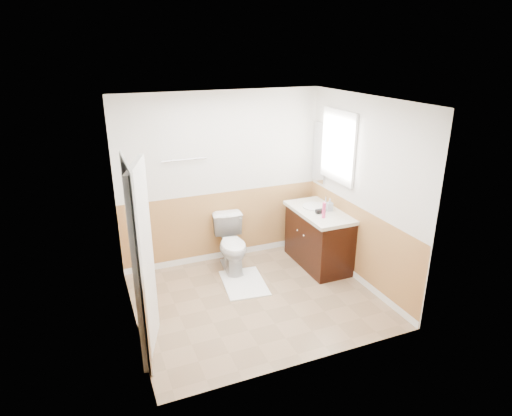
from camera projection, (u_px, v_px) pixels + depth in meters
name	position (u px, v px, depth m)	size (l,w,h in m)	color
floor	(256.00, 299.00, 5.59)	(3.00, 3.00, 0.00)	#8C7051
ceiling	(256.00, 100.00, 4.71)	(3.00, 3.00, 0.00)	white
wall_back	(222.00, 179.00, 6.27)	(3.00, 3.00, 0.00)	silver
wall_front	(309.00, 254.00, 4.02)	(3.00, 3.00, 0.00)	silver
wall_left	(126.00, 227.00, 4.61)	(3.00, 3.00, 0.00)	silver
wall_right	(362.00, 193.00, 5.68)	(3.00, 3.00, 0.00)	silver
wainscot_back	(224.00, 227.00, 6.53)	(3.00, 3.00, 0.00)	#BA7C4A
wainscot_front	(306.00, 321.00, 4.29)	(3.00, 3.00, 0.00)	#BA7C4A
wainscot_left	(134.00, 288.00, 4.88)	(2.60, 2.60, 0.00)	#BA7C4A
wainscot_right	(357.00, 245.00, 5.94)	(2.60, 2.60, 0.00)	#BA7C4A
toilet	(232.00, 244.00, 6.21)	(0.43, 0.76, 0.78)	white
bath_mat	(244.00, 283.00, 5.94)	(0.55, 0.80, 0.02)	white
vanity_cabinet	(318.00, 239.00, 6.35)	(0.55, 1.10, 0.80)	black
vanity_knob_left	(304.00, 236.00, 6.11)	(0.03, 0.03, 0.03)	silver
vanity_knob_right	(297.00, 230.00, 6.28)	(0.03, 0.03, 0.03)	silver
countertop	(319.00, 212.00, 6.20)	(0.60, 1.15, 0.05)	beige
sink_basin	(315.00, 206.00, 6.32)	(0.36, 0.36, 0.02)	silver
faucet	(326.00, 201.00, 6.36)	(0.02, 0.02, 0.14)	silver
lotion_bottle	(324.00, 210.00, 5.89)	(0.05, 0.05, 0.22)	#D7376F
soap_dispenser	(330.00, 205.00, 6.16)	(0.08, 0.08, 0.18)	#939DA5
hair_dryer_body	(321.00, 211.00, 6.08)	(0.07, 0.07, 0.14)	black
hair_dryer_handle	(318.00, 213.00, 6.08)	(0.03, 0.03, 0.07)	black
mirror_panel	(319.00, 153.00, 6.52)	(0.02, 0.35, 0.90)	silver
window_frame	(338.00, 146.00, 6.00)	(0.04, 0.80, 1.00)	white
window_glass	(339.00, 146.00, 6.01)	(0.01, 0.70, 0.90)	white
door	(144.00, 263.00, 4.34)	(0.05, 0.80, 2.04)	white
door_frame	(136.00, 263.00, 4.31)	(0.02, 0.92, 2.10)	white
door_knob	(146.00, 254.00, 4.67)	(0.06, 0.06, 0.06)	silver
towel_bar	(184.00, 160.00, 5.91)	(0.02, 0.02, 0.62)	silver
tp_holder_bar	(218.00, 217.00, 6.37)	(0.02, 0.02, 0.14)	silver
tp_roll	(218.00, 217.00, 6.37)	(0.11, 0.11, 0.10)	white
tp_sheet	(218.00, 224.00, 6.41)	(0.10, 0.01, 0.16)	white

